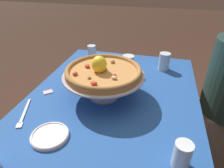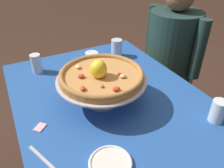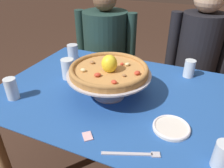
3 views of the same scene
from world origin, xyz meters
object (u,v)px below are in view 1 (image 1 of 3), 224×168
(pizza, at_px, (103,71))
(side_plate, at_px, (50,135))
(dinner_fork, at_px, (24,114))
(sugar_packet, at_px, (48,92))
(water_glass_front_left, at_px, (92,54))
(pizza_stand, at_px, (103,80))
(water_glass_back_left, at_px, (164,63))
(water_glass_side_left, at_px, (128,66))
(water_glass_back_right, at_px, (182,156))

(pizza, distance_m, side_plate, 0.39)
(dinner_fork, bearing_deg, sugar_packet, 176.45)
(pizza, bearing_deg, water_glass_front_left, -153.66)
(dinner_fork, relative_size, sugar_packet, 4.15)
(pizza_stand, xyz_separation_m, water_glass_front_left, (-0.44, -0.22, -0.05))
(water_glass_back_left, xyz_separation_m, water_glass_side_left, (0.11, -0.23, 0.00))
(pizza, distance_m, water_glass_back_right, 0.53)
(side_plate, bearing_deg, pizza, 159.18)
(water_glass_side_left, bearing_deg, dinner_fork, -36.42)
(water_glass_side_left, bearing_deg, pizza, -14.50)
(pizza_stand, bearing_deg, water_glass_back_left, 143.65)
(water_glass_back_left, bearing_deg, water_glass_back_right, 5.93)
(water_glass_back_left, bearing_deg, pizza_stand, -36.35)
(water_glass_back_right, relative_size, dinner_fork, 0.51)
(water_glass_front_left, distance_m, water_glass_back_left, 0.52)
(pizza, bearing_deg, pizza_stand, 116.78)
(water_glass_back_right, bearing_deg, pizza_stand, -132.66)
(pizza_stand, bearing_deg, water_glass_side_left, 165.73)
(side_plate, height_order, sugar_packet, side_plate)
(pizza, bearing_deg, water_glass_side_left, 165.50)
(water_glass_front_left, height_order, sugar_packet, water_glass_front_left)
(water_glass_back_right, distance_m, sugar_packet, 0.76)
(water_glass_side_left, distance_m, side_plate, 0.68)
(dinner_fork, xyz_separation_m, sugar_packet, (-0.20, 0.01, -0.00))
(water_glass_front_left, relative_size, side_plate, 0.72)
(side_plate, bearing_deg, pizza_stand, 159.00)
(water_glass_back_right, xyz_separation_m, dinner_fork, (-0.11, -0.71, -0.04))
(water_glass_back_left, relative_size, water_glass_side_left, 0.97)
(pizza, xyz_separation_m, side_plate, (0.34, -0.13, -0.14))
(pizza, xyz_separation_m, dinner_fork, (0.24, -0.32, -0.15))
(water_glass_back_left, bearing_deg, water_glass_front_left, -93.21)
(water_glass_back_right, bearing_deg, water_glass_front_left, -142.78)
(water_glass_front_left, relative_size, dinner_fork, 0.54)
(water_glass_back_right, distance_m, dinner_fork, 0.72)
(pizza_stand, xyz_separation_m, water_glass_back_right, (0.35, 0.38, -0.06))
(water_glass_side_left, bearing_deg, pizza_stand, -14.27)
(water_glass_side_left, height_order, sugar_packet, water_glass_side_left)
(water_glass_side_left, xyz_separation_m, dinner_fork, (0.55, -0.40, -0.05))
(pizza_stand, height_order, water_glass_side_left, pizza_stand)
(pizza, distance_m, water_glass_front_left, 0.50)
(side_plate, bearing_deg, sugar_packet, -148.96)
(water_glass_back_right, height_order, water_glass_side_left, water_glass_side_left)
(pizza_stand, relative_size, water_glass_back_right, 4.00)
(water_glass_side_left, bearing_deg, sugar_packet, -48.59)
(water_glass_front_left, relative_size, water_glass_side_left, 0.94)
(pizza_stand, height_order, water_glass_back_right, pizza_stand)
(water_glass_side_left, height_order, side_plate, water_glass_side_left)
(pizza_stand, relative_size, water_glass_front_left, 3.74)
(pizza_stand, relative_size, side_plate, 2.67)
(water_glass_front_left, xyz_separation_m, side_plate, (0.79, 0.09, -0.04))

